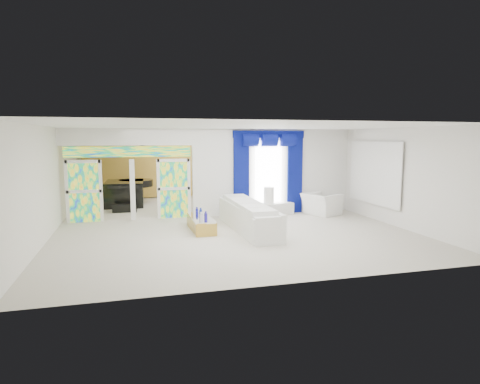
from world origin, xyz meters
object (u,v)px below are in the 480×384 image
object	(u,v)px
white_sofa	(248,218)
armchair	(321,204)
console_table	(277,209)
grand_piano	(125,193)
coffee_table	(201,224)

from	to	relation	value
white_sofa	armchair	bearing A→B (deg)	26.57
white_sofa	armchair	world-z (taller)	armchair
console_table	grand_piano	world-z (taller)	grand_piano
white_sofa	console_table	world-z (taller)	white_sofa
console_table	armchair	world-z (taller)	armchair
coffee_table	console_table	xyz separation A→B (m)	(3.03, 1.84, 0.01)
grand_piano	console_table	bearing A→B (deg)	-30.87
grand_piano	white_sofa	bearing A→B (deg)	-54.94
console_table	coffee_table	bearing A→B (deg)	-148.69
coffee_table	console_table	distance (m)	3.54
white_sofa	grand_piano	xyz separation A→B (m)	(-3.55, 5.62, 0.12)
coffee_table	grand_piano	distance (m)	5.76
armchair	white_sofa	bearing A→B (deg)	95.44
console_table	armchair	distance (m)	1.58
console_table	grand_piano	size ratio (longest dim) A/B	0.63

